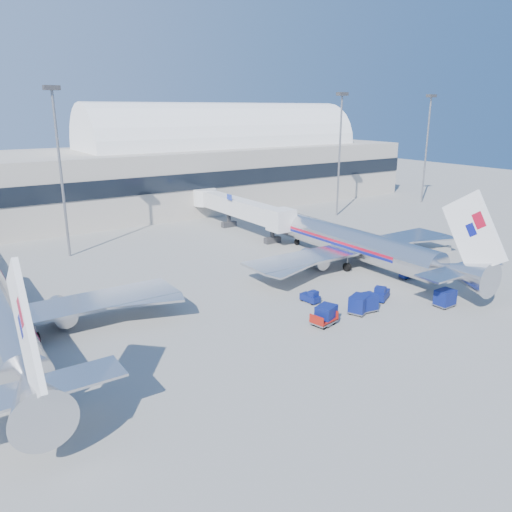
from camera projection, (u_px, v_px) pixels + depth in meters
ground at (320, 291)px, 56.33m from camera, size 260.00×260.00×0.00m
terminal at (65, 178)px, 91.59m from camera, size 170.00×28.15×21.00m
airliner_main at (357, 244)px, 64.41m from camera, size 32.00×37.26×12.07m
jetbridge_near at (235, 207)px, 83.83m from camera, size 4.40×27.50×6.25m
mast_west at (58, 148)px, 65.41m from camera, size 2.00×1.20×22.60m
mast_east at (340, 137)px, 92.03m from camera, size 2.00×1.20×22.60m
mast_far_east at (428, 133)px, 105.34m from camera, size 2.00×1.20×22.60m
barrier_near at (412, 257)px, 67.38m from camera, size 3.00×0.55×0.90m
barrier_mid at (428, 253)px, 69.14m from camera, size 3.00×0.55×0.90m
barrier_far at (443, 250)px, 70.89m from camera, size 3.00×0.55×0.90m
tug_lead at (381, 294)px, 53.29m from camera, size 2.80×2.27×1.63m
tug_right at (408, 273)px, 60.25m from camera, size 2.19×1.35×1.33m
tug_left at (311, 297)px, 52.72m from camera, size 1.32×2.21×1.36m
cart_train_a at (366, 302)px, 50.29m from camera, size 2.28×1.87×1.82m
cart_train_b at (359, 304)px, 49.81m from camera, size 2.57×2.31×1.86m
cart_train_c at (326, 314)px, 47.40m from camera, size 2.49×2.21×1.82m
cart_solo_near at (445, 298)px, 51.51m from camera, size 2.08×1.61×1.80m
cart_solo_far at (470, 273)px, 59.50m from camera, size 2.49×2.27×1.78m
cart_open_red at (324, 321)px, 47.20m from camera, size 2.69×2.14×0.64m
ramp_worker at (491, 276)px, 58.39m from camera, size 0.82×0.82×1.93m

